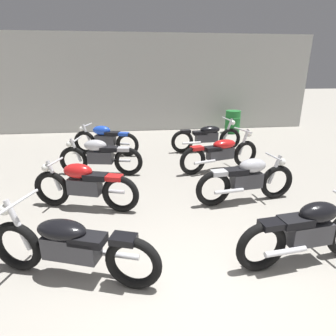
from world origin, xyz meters
The scene contains 11 objects.
ground_plane centered at (0.00, 0.00, 0.00)m, with size 60.00×60.00×0.00m, color gray.
back_wall centered at (0.00, 9.37, 1.80)m, with size 12.94×0.24×3.60m, color #B2B2AD.
motorcycle_left_row_0 centered at (-1.43, 0.91, 0.45)m, with size 2.08×0.94×0.97m.
motorcycle_left_row_1 centered at (-1.54, 2.73, 0.46)m, with size 1.91×0.74×0.88m.
motorcycle_left_row_2 centered at (-1.43, 4.44, 0.46)m, with size 1.96×0.56×0.88m.
motorcycle_left_row_3 centered at (-1.44, 6.08, 0.46)m, with size 1.90×0.76×0.88m.
motorcycle_right_row_0 centered at (1.50, 0.83, 0.46)m, with size 1.97×0.54×0.88m.
motorcycle_right_row_1 centered at (1.40, 2.62, 0.46)m, with size 1.97×0.55×0.88m.
motorcycle_right_row_2 centered at (1.45, 4.38, 0.45)m, with size 2.12×0.87×0.97m.
motorcycle_right_row_3 centered at (1.55, 6.06, 0.45)m, with size 2.17×0.68×0.97m.
oil_drum centered at (3.17, 8.42, 0.43)m, with size 0.59×0.59×0.85m.
Camera 1 is at (-0.66, -2.02, 2.41)m, focal length 30.36 mm.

